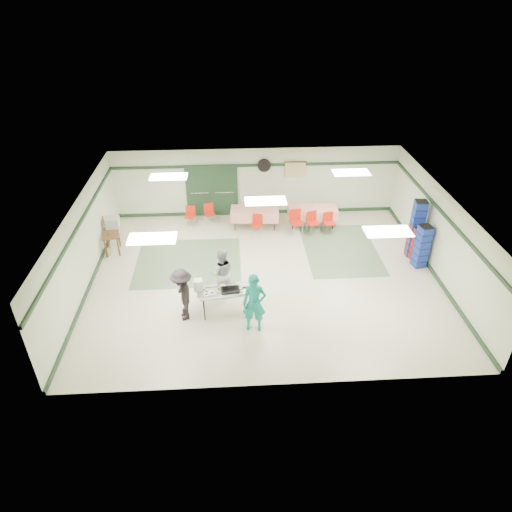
{
  "coord_description": "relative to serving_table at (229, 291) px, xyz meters",
  "views": [
    {
      "loc": [
        -0.99,
        -12.0,
        8.41
      ],
      "look_at": [
        -0.29,
        -0.3,
        0.99
      ],
      "focal_mm": 32.0,
      "sensor_mm": 36.0,
      "label": 1
    }
  ],
  "objects": [
    {
      "name": "door_frame",
      "position": [
        -0.59,
        6.09,
        0.34
      ],
      "size": [
        2.0,
        0.03,
        2.15
      ],
      "primitive_type": "cube",
      "color": "#1C341F",
      "rests_on": "floor"
    },
    {
      "name": "double_door_left",
      "position": [
        -1.06,
        6.11,
        0.34
      ],
      "size": [
        0.9,
        0.06,
        2.1
      ],
      "primitive_type": "cube",
      "color": "gray",
      "rests_on": "floor"
    },
    {
      "name": "volunteer_teal",
      "position": [
        0.68,
        -0.79,
        0.16
      ],
      "size": [
        0.67,
        0.48,
        1.73
      ],
      "primitive_type": "imported",
      "rotation": [
        0.0,
        0.0,
        -0.1
      ],
      "color": "#148A84",
      "rests_on": "floor"
    },
    {
      "name": "broom",
      "position": [
        -4.09,
        3.36,
        0.07
      ],
      "size": [
        0.08,
        0.24,
        1.5
      ],
      "primitive_type": "cylinder",
      "rotation": [
        0.14,
        0.0,
        -0.22
      ],
      "color": "brown",
      "rests_on": "floor"
    },
    {
      "name": "crate_stack_red",
      "position": [
        6.29,
        2.59,
        -0.11
      ],
      "size": [
        0.45,
        0.45,
        1.2
      ],
      "primitive_type": "cube",
      "rotation": [
        0.0,
        0.0,
        0.24
      ],
      "color": "maroon",
      "rests_on": "floor"
    },
    {
      "name": "scroll_banner",
      "position": [
        2.64,
        6.11,
        1.14
      ],
      "size": [
        0.8,
        0.02,
        0.6
      ],
      "primitive_type": "cube",
      "color": "tan",
      "rests_on": "wall_back"
    },
    {
      "name": "wall_left",
      "position": [
        -4.36,
        1.67,
        0.64
      ],
      "size": [
        0.0,
        9.0,
        9.0
      ],
      "primitive_type": "plane",
      "rotation": [
        1.57,
        0.0,
        1.57
      ],
      "color": "beige",
      "rests_on": "floor"
    },
    {
      "name": "trim_left",
      "position": [
        -4.33,
        1.67,
        1.34
      ],
      "size": [
        0.06,
        9.0,
        0.1
      ],
      "primitive_type": "cube",
      "rotation": [
        0.0,
        0.0,
        1.57
      ],
      "color": "#1C341F",
      "rests_on": "wall_back"
    },
    {
      "name": "wall_front",
      "position": [
        1.14,
        -2.83,
        0.64
      ],
      "size": [
        11.0,
        0.0,
        11.0
      ],
      "primitive_type": "plane",
      "rotation": [
        -1.57,
        0.0,
        0.0
      ],
      "color": "beige",
      "rests_on": "floor"
    },
    {
      "name": "sheet_tray_mid",
      "position": [
        -0.05,
        0.07,
        0.06
      ],
      "size": [
        0.61,
        0.49,
        0.02
      ],
      "primitive_type": "cube",
      "rotation": [
        0.0,
        0.0,
        0.12
      ],
      "color": "silver",
      "rests_on": "serving_table"
    },
    {
      "name": "chair_loose_a",
      "position": [
        -0.71,
        5.48,
        -0.23
      ],
      "size": [
        0.46,
        0.46,
        0.79
      ],
      "rotation": [
        0.0,
        0.0,
        0.29
      ],
      "color": "red",
      "rests_on": "floor"
    },
    {
      "name": "dining_table_b",
      "position": [
        1.02,
        5.01,
        -0.14
      ],
      "size": [
        1.82,
        0.9,
        0.77
      ],
      "rotation": [
        0.0,
        0.0,
        -0.06
      ],
      "color": "red",
      "rests_on": "floor"
    },
    {
      "name": "sheet_tray_right",
      "position": [
        0.48,
        -0.06,
        0.06
      ],
      "size": [
        0.6,
        0.48,
        0.02
      ],
      "primitive_type": "cube",
      "rotation": [
        0.0,
        0.0,
        0.12
      ],
      "color": "silver",
      "rests_on": "serving_table"
    },
    {
      "name": "baseboard_right",
      "position": [
        6.61,
        1.67,
        -0.65
      ],
      "size": [
        0.06,
        9.0,
        0.12
      ],
      "primitive_type": "cube",
      "rotation": [
        0.0,
        0.0,
        1.57
      ],
      "color": "#1C341F",
      "rests_on": "floor"
    },
    {
      "name": "wall_fan",
      "position": [
        1.44,
        6.11,
        1.34
      ],
      "size": [
        0.5,
        0.1,
        0.5
      ],
      "primitive_type": "cylinder",
      "rotation": [
        1.57,
        0.0,
        0.0
      ],
      "color": "black",
      "rests_on": "wall_back"
    },
    {
      "name": "volunteer_dark",
      "position": [
        -1.27,
        -0.21,
        0.09
      ],
      "size": [
        0.79,
        1.13,
        1.6
      ],
      "primitive_type": "imported",
      "rotation": [
        0.0,
        0.0,
        -1.37
      ],
      "color": "black",
      "rests_on": "floor"
    },
    {
      "name": "serving_table",
      "position": [
        0.0,
        0.0,
        0.0
      ],
      "size": [
        1.76,
        0.88,
        0.76
      ],
      "rotation": [
        0.0,
        0.0,
        0.12
      ],
      "color": "#B8B8B3",
      "rests_on": "floor"
    },
    {
      "name": "floor",
      "position": [
        1.14,
        1.67,
        -0.71
      ],
      "size": [
        11.0,
        11.0,
        0.0
      ],
      "primitive_type": "plane",
      "color": "beige",
      "rests_on": "ground"
    },
    {
      "name": "sheet_tray_left",
      "position": [
        -0.6,
        -0.1,
        0.06
      ],
      "size": [
        0.62,
        0.5,
        0.02
      ],
      "primitive_type": "cube",
      "rotation": [
        0.0,
        0.0,
        0.12
      ],
      "color": "silver",
      "rests_on": "serving_table"
    },
    {
      "name": "baking_pan",
      "position": [
        0.05,
        -0.06,
        0.09
      ],
      "size": [
        0.54,
        0.38,
        0.08
      ],
      "primitive_type": "cube",
      "rotation": [
        0.0,
        0.0,
        0.12
      ],
      "color": "black",
      "rests_on": "serving_table"
    },
    {
      "name": "printer_table",
      "position": [
        -4.01,
        3.51,
        -0.08
      ],
      "size": [
        0.65,
        0.89,
        0.74
      ],
      "rotation": [
        0.0,
        0.0,
        0.16
      ],
      "color": "brown",
      "rests_on": "floor"
    },
    {
      "name": "chair_d",
      "position": [
        1.07,
        4.44,
        -0.22
      ],
      "size": [
        0.46,
        0.46,
        0.8
      ],
      "rotation": [
        0.0,
        0.0,
        -0.28
      ],
      "color": "red",
      "rests_on": "floor"
    },
    {
      "name": "trim_right",
      "position": [
        6.61,
        1.67,
        1.34
      ],
      "size": [
        0.06,
        9.0,
        0.1
      ],
      "primitive_type": "cube",
      "rotation": [
        0.0,
        0.0,
        1.57
      ],
      "color": "#1C341F",
      "rests_on": "wall_back"
    },
    {
      "name": "crate_stack_blue_b",
      "position": [
        6.29,
        2.0,
        0.04
      ],
      "size": [
        0.45,
        0.45,
        1.5
      ],
      "primitive_type": "cube",
      "rotation": [
        0.0,
        0.0,
        0.18
      ],
      "color": "#193A98",
      "rests_on": "floor"
    },
    {
      "name": "office_printer",
      "position": [
        -4.01,
        3.93,
        0.22
      ],
      "size": [
        0.49,
        0.43,
        0.37
      ],
      "primitive_type": "cube",
      "rotation": [
        0.0,
        0.0,
        0.05
      ],
      "color": "#A8A9A4",
      "rests_on": "printer_table"
    },
    {
      "name": "chair_b",
      "position": [
        2.51,
        4.45,
        -0.13
      ],
      "size": [
        0.53,
        0.53,
        0.94
      ],
      "rotation": [
        0.0,
        0.0,
        0.25
      ],
      "color": "red",
      "rests_on": "floor"
    },
    {
      "name": "chair_c",
      "position": [
        3.73,
        4.44,
        -0.22
      ],
      "size": [
        0.44,
        0.44,
        0.81
      ],
      "rotation": [
        0.0,
        0.0,
        0.18
      ],
      "color": "red",
      "rests_on": "floor"
    },
    {
      "name": "baseboard_left",
      "position": [
        -4.33,
        1.67,
        -0.65
      ],
      "size": [
        0.06,
        9.0,
        0.12
      ],
      "primitive_type": "cube",
      "rotation": [
        0.0,
        0.0,
        1.57
      ],
      "color": "#1C341F",
      "rests_on": "floor"
    },
    {
      "name": "crate_stack_blue_a",
      "position": [
        6.29,
        2.68,
        0.31
      ],
      "size": [
        0.44,
        0.44,
        2.05
      ],
      "primitive_type": "cube",
      "rotation": [
        0.0,
        0.0,
        -0.12
      ],
      "color": "#193A98",
      "rests_on": "floor"
    },
    {
      "name": "chair_a",
      "position": [
        3.12,
        4.44,
        -0.19
      ],
      "size": [
        0.5,
        0.5,
        0.86
      ],
      "rotation": [
        0.0,
        0.0,
        0.32
      ],
      "color": "red",
      "rests_on": "floor"
    },
    {
      "name": "volunteer_grey",
      "position": [
        -0.2,
        0.8,
        0.09
      ],
      "size": [
        0.8,
        0.64,
        1.6
      ],
      "primitive_type": "imported",
      "rotation": [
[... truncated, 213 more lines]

